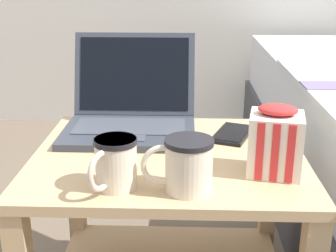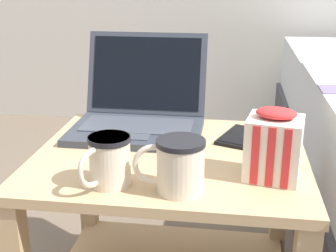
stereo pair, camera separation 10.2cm
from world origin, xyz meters
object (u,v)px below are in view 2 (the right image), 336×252
at_px(snack_bag, 274,146).
at_px(cell_phone, 240,136).
at_px(mug_front_right, 179,163).
at_px(mug_front_left, 108,159).
at_px(laptop, 140,111).

xyz_separation_m(snack_bag, cell_phone, (-0.06, 0.22, -0.06)).
bearing_deg(snack_bag, mug_front_right, -154.14).
bearing_deg(cell_phone, snack_bag, -73.93).
distance_m(mug_front_right, cell_phone, 0.33).
bearing_deg(cell_phone, mug_front_left, -130.18).
height_order(snack_bag, cell_phone, snack_bag).
xyz_separation_m(mug_front_left, cell_phone, (0.26, 0.30, -0.05)).
relative_size(mug_front_left, snack_bag, 0.81).
bearing_deg(laptop, cell_phone, -8.50).
bearing_deg(snack_bag, mug_front_left, -165.68).
relative_size(mug_front_right, snack_bag, 0.93).
height_order(mug_front_right, cell_phone, mug_front_right).
bearing_deg(mug_front_left, snack_bag, 14.32).
distance_m(mug_front_left, cell_phone, 0.40).
xyz_separation_m(mug_front_right, cell_phone, (0.12, 0.31, -0.05)).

